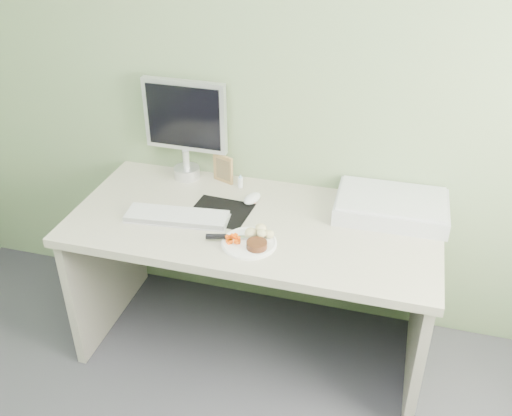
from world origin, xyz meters
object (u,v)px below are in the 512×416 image
(desk, at_px, (253,254))
(monitor, at_px, (185,124))
(scanner, at_px, (391,207))
(plate, at_px, (249,243))

(desk, xyz_separation_m, monitor, (-0.42, 0.31, 0.46))
(scanner, height_order, monitor, monitor)
(desk, distance_m, scanner, 0.65)
(scanner, bearing_deg, desk, -160.55)
(scanner, bearing_deg, monitor, 173.25)
(plate, bearing_deg, monitor, 132.88)
(desk, distance_m, plate, 0.26)
(plate, xyz_separation_m, scanner, (0.54, 0.39, 0.03))
(plate, height_order, scanner, scanner)
(plate, height_order, monitor, monitor)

